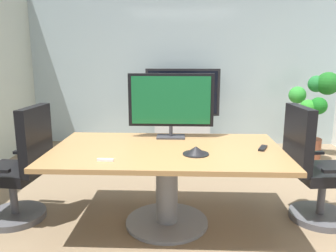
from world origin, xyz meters
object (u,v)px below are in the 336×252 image
Objects in this scene: tv_monitor at (171,102)px; potted_plant at (314,107)px; office_chair_left at (21,174)px; remote_control at (263,148)px; conference_table at (167,167)px; office_chair_right at (314,174)px; conference_phone at (196,151)px; wall_display_unit at (182,122)px.

tv_monitor is 2.68m from potted_plant.
remote_control is (2.20, -0.01, 0.28)m from office_chair_left.
potted_plant is 2.42m from remote_control.
conference_table is 11.98× the size of remote_control.
remote_control is (-0.51, -0.12, 0.28)m from office_chair_right.
remote_control is (0.85, 0.02, 0.19)m from conference_table.
office_chair_right is at bearing 5.67° from conference_table.
office_chair_left is at bearing 86.75° from office_chair_right.
conference_table is at bearing 146.35° from conference_phone.
conference_phone is (-1.83, -2.27, -0.02)m from potted_plant.
tv_monitor reaches higher than conference_table.
tv_monitor is at bearing -140.58° from potted_plant.
wall_display_unit is (0.14, 2.60, -0.11)m from conference_table.
wall_display_unit is 1.02× the size of potted_plant.
potted_plant is (1.94, -0.50, 0.33)m from wall_display_unit.
tv_monitor reaches higher than potted_plant.
tv_monitor reaches higher than wall_display_unit.
office_chair_right is at bearing 97.56° from office_chair_left.
office_chair_left is at bearing -164.37° from tv_monitor.
conference_table is 1.87× the size of office_chair_right.
tv_monitor is at bearing -93.11° from wall_display_unit.
office_chair_right is 6.41× the size of remote_control.
office_chair_right is at bearing -110.24° from potted_plant.
office_chair_right reaches higher than remote_control.
tv_monitor is at bearing 72.76° from office_chair_right.
conference_phone is at bearing 99.64° from office_chair_right.
potted_plant is 5.85× the size of conference_phone.
potted_plant is at bearing -14.45° from wall_display_unit.
tv_monitor is 4.94× the size of remote_control.
office_chair_left is 0.83× the size of wall_display_unit.
potted_plant reaches higher than remote_control.
potted_plant is at bearing -25.83° from office_chair_right.
conference_table is at bearing -134.71° from potted_plant.
wall_display_unit is (-1.22, 2.47, -0.01)m from office_chair_right.
tv_monitor is at bearing 111.58° from conference_phone.
potted_plant is at bearing 39.42° from tv_monitor.
tv_monitor reaches higher than office_chair_left.
office_chair_left reaches higher than remote_control.
conference_phone is (-1.11, -0.30, 0.30)m from office_chair_right.
wall_display_unit is 2.79m from conference_phone.
wall_display_unit is 2.69m from remote_control.
wall_display_unit is at bearing 20.62° from office_chair_right.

